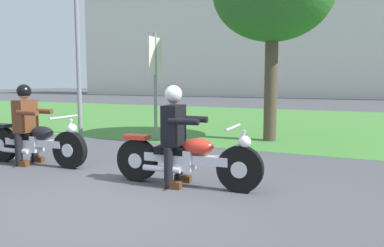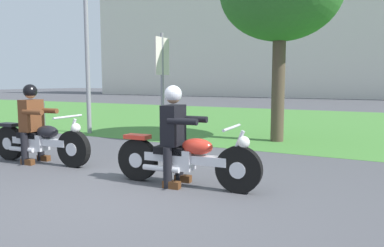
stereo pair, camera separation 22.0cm
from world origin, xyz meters
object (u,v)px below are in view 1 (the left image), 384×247
motorcycle_lead (186,159)px  motorcycle_follow (35,143)px  sign_banner (155,70)px  trash_can (26,116)px  streetlight_pole (80,11)px  rider_follow (26,118)px  rider_lead (175,128)px

motorcycle_lead → motorcycle_follow: motorcycle_follow is taller
motorcycle_follow → sign_banner: size_ratio=0.82×
motorcycle_follow → trash_can: motorcycle_follow is taller
motorcycle_lead → trash_can: 8.20m
motorcycle_lead → sign_banner: 4.41m
streetlight_pole → motorcycle_lead: bearing=-35.4°
rider_follow → streetlight_pole: bearing=113.0°
streetlight_pole → motorcycle_follow: bearing=-60.9°
rider_follow → streetlight_pole: 4.50m
trash_can → rider_follow: bearing=-40.5°
motorcycle_lead → streetlight_pole: streetlight_pole is taller
rider_follow → motorcycle_lead: bearing=-5.1°
motorcycle_lead → trash_can: (-7.33, 3.67, 0.01)m
streetlight_pole → sign_banner: size_ratio=2.00×
motorcycle_lead → rider_follow: bearing=174.9°
rider_lead → streetlight_pole: 6.28m
motorcycle_follow → trash_can: 5.66m
rider_follow → trash_can: rider_follow is taller
motorcycle_follow → rider_follow: (-0.17, -0.01, 0.43)m
streetlight_pole → sign_banner: 2.80m
motorcycle_lead → trash_can: size_ratio=2.72×
sign_banner → trash_can: bearing=176.5°
rider_follow → streetlight_pole: size_ratio=0.27×
rider_lead → trash_can: 8.06m
rider_follow → motorcycle_follow: bearing=-0.9°
rider_lead → streetlight_pole: streetlight_pole is taller
motorcycle_follow → streetlight_pole: (-1.86, 3.34, 2.91)m
rider_follow → rider_lead: bearing=-5.3°
motorcycle_lead → rider_lead: rider_lead is taller
rider_lead → trash_can: size_ratio=1.76×
rider_follow → trash_can: 5.55m
rider_lead → sign_banner: 4.21m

